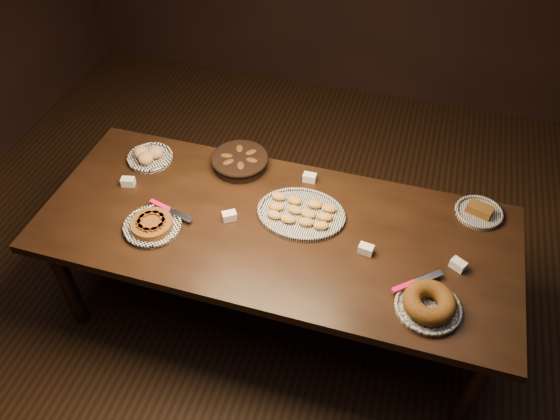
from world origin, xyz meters
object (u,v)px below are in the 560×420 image
(apple_tart_plate, at_px, (152,225))
(madeleine_platter, at_px, (301,213))
(bundt_cake_plate, at_px, (429,304))
(buffet_table, at_px, (275,236))

(apple_tart_plate, height_order, madeleine_platter, apple_tart_plate)
(apple_tart_plate, xyz_separation_m, madeleine_platter, (0.69, 0.30, -0.00))
(apple_tart_plate, bearing_deg, bundt_cake_plate, -7.80)
(apple_tart_plate, distance_m, bundt_cake_plate, 1.37)
(madeleine_platter, relative_size, bundt_cake_plate, 1.24)
(buffet_table, distance_m, madeleine_platter, 0.18)
(bundt_cake_plate, bearing_deg, buffet_table, 168.66)
(buffet_table, xyz_separation_m, apple_tart_plate, (-0.58, -0.19, 0.09))
(madeleine_platter, bearing_deg, apple_tart_plate, -179.99)
(buffet_table, height_order, apple_tart_plate, apple_tart_plate)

